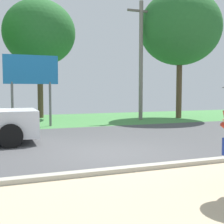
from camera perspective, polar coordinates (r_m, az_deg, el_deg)
ground_plane at (r=11.51m, az=-5.71°, el=-5.10°), size 40.00×22.00×0.20m
utility_pole at (r=18.44m, az=5.53°, el=10.18°), size 1.80×0.24×7.10m
roadside_billboard at (r=15.18m, az=-15.14°, el=6.86°), size 2.60×0.12×3.50m
tree_left_far at (r=20.35m, az=-13.66°, el=14.37°), size 4.60×4.60×7.55m
tree_right_mid at (r=20.27m, az=12.82°, el=15.27°), size 5.18×5.18×8.10m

